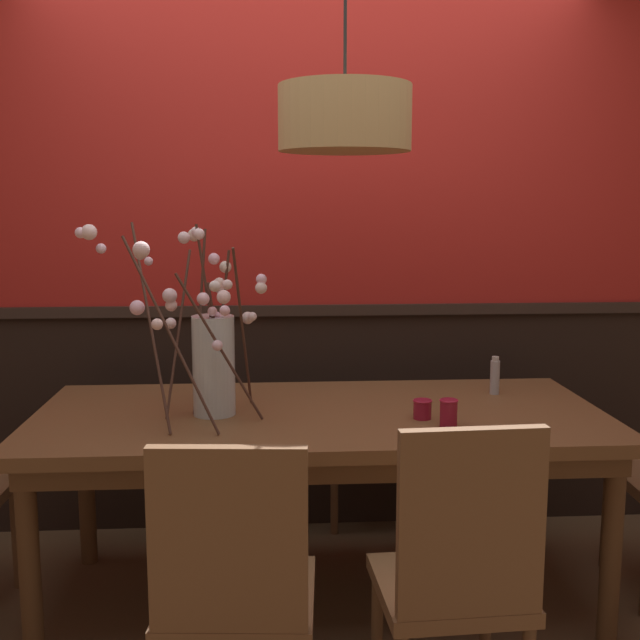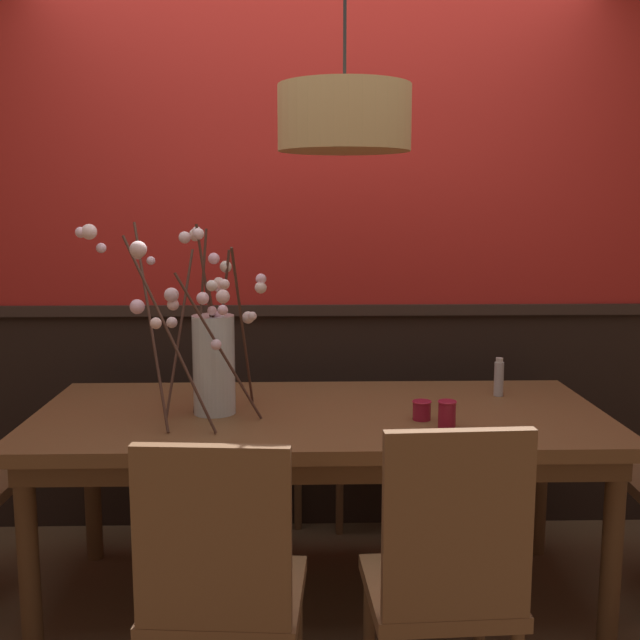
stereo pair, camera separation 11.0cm
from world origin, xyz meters
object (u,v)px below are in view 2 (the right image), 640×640
at_px(candle_holder_nearer_edge, 447,414).
at_px(condiment_bottle, 499,378).
at_px(chair_far_side_left, 256,411).
at_px(chair_near_side_left, 222,587).
at_px(chair_near_side_right, 446,576).
at_px(candle_holder_nearer_center, 422,410).
at_px(chair_far_side_right, 374,409).
at_px(vase_with_blossoms, 209,352).
at_px(dining_table, 320,432).
at_px(pendant_lamp, 344,119).

distance_m(candle_holder_nearer_edge, condiment_bottle, 0.54).
distance_m(chair_far_side_left, chair_near_side_left, 1.80).
xyz_separation_m(chair_near_side_right, chair_far_side_left, (-0.61, 1.77, -0.03)).
bearing_deg(candle_holder_nearer_center, chair_far_side_right, 94.12).
distance_m(chair_far_side_right, candle_holder_nearer_center, 1.04).
height_order(chair_far_side_left, chair_far_side_right, chair_far_side_right).
xyz_separation_m(vase_with_blossoms, candle_holder_nearer_edge, (0.84, -0.21, -0.18)).
height_order(dining_table, chair_far_side_left, chair_far_side_left).
distance_m(dining_table, candle_holder_nearer_edge, 0.51).
height_order(vase_with_blossoms, candle_holder_nearer_edge, vase_with_blossoms).
bearing_deg(vase_with_blossoms, dining_table, 4.01).
xyz_separation_m(candle_holder_nearer_center, candle_holder_nearer_edge, (0.07, -0.11, 0.01)).
relative_size(vase_with_blossoms, condiment_bottle, 4.49).
relative_size(chair_far_side_right, candle_holder_nearer_center, 13.56).
bearing_deg(pendant_lamp, chair_near_side_left, -113.28).
relative_size(candle_holder_nearer_center, condiment_bottle, 0.45).
relative_size(chair_far_side_left, pendant_lamp, 0.89).
height_order(chair_far_side_left, candle_holder_nearer_center, chair_far_side_left).
bearing_deg(condiment_bottle, vase_with_blossoms, -167.99).
height_order(candle_holder_nearer_center, condiment_bottle, condiment_bottle).
distance_m(dining_table, chair_far_side_left, 0.96).
xyz_separation_m(dining_table, candle_holder_nearer_center, (0.36, -0.13, 0.12)).
distance_m(chair_near_side_right, chair_far_side_right, 1.74).
bearing_deg(chair_far_side_right, chair_near_side_right, -89.18).
bearing_deg(chair_near_side_left, condiment_bottle, 47.56).
relative_size(vase_with_blossoms, pendant_lamp, 0.69).
bearing_deg(chair_far_side_right, condiment_bottle, -56.31).
bearing_deg(condiment_bottle, pendant_lamp, -158.60).
distance_m(chair_far_side_left, candle_holder_nearer_center, 1.25).
bearing_deg(condiment_bottle, chair_far_side_left, 146.17).
relative_size(chair_far_side_left, candle_holder_nearer_center, 12.86).
distance_m(vase_with_blossoms, pendant_lamp, 0.97).
height_order(dining_table, candle_holder_nearer_center, candle_holder_nearer_center).
height_order(chair_near_side_left, vase_with_blossoms, vase_with_blossoms).
height_order(chair_near_side_right, pendant_lamp, pendant_lamp).
bearing_deg(chair_near_side_right, candle_holder_nearer_edge, 79.48).
distance_m(dining_table, candle_holder_nearer_center, 0.40).
height_order(vase_with_blossoms, candle_holder_nearer_center, vase_with_blossoms).
bearing_deg(dining_table, chair_near_side_right, -70.00).
bearing_deg(condiment_bottle, dining_table, -163.69).
height_order(chair_near_side_right, chair_near_side_left, chair_near_side_right).
bearing_deg(chair_far_side_left, chair_near_side_right, -70.97).
height_order(chair_far_side_right, vase_with_blossoms, vase_with_blossoms).
distance_m(chair_near_side_right, pendant_lamp, 1.55).
distance_m(chair_far_side_right, condiment_bottle, 0.85).
distance_m(condiment_bottle, pendant_lamp, 1.21).
relative_size(chair_near_side_right, chair_near_side_left, 1.02).
xyz_separation_m(candle_holder_nearer_center, pendant_lamp, (-0.28, 0.09, 1.03)).
bearing_deg(candle_holder_nearer_edge, chair_far_side_left, 122.71).
xyz_separation_m(chair_near_side_left, condiment_bottle, (1.01, 1.11, 0.30)).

